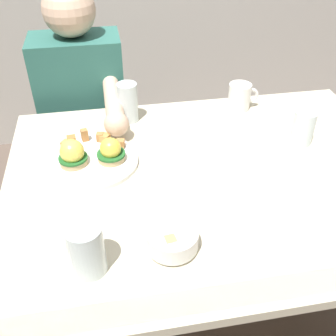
{
  "coord_description": "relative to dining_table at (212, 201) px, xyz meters",
  "views": [
    {
      "loc": [
        -0.29,
        -0.86,
        1.44
      ],
      "look_at": [
        -0.14,
        0.0,
        0.78
      ],
      "focal_mm": 42.05,
      "sensor_mm": 36.0,
      "label": 1
    }
  ],
  "objects": [
    {
      "name": "water_glass_near",
      "position": [
        -0.21,
        0.35,
        0.17
      ],
      "size": [
        0.07,
        0.07,
        0.14
      ],
      "color": "silver",
      "rests_on": "dining_table"
    },
    {
      "name": "diner_person",
      "position": [
        -0.38,
        0.6,
        0.02
      ],
      "size": [
        0.34,
        0.54,
        1.14
      ],
      "color": "#33333D",
      "rests_on": "ground_plane"
    },
    {
      "name": "coffee_mug",
      "position": [
        0.19,
        0.36,
        0.16
      ],
      "size": [
        0.11,
        0.08,
        0.09
      ],
      "color": "white",
      "rests_on": "dining_table"
    },
    {
      "name": "dining_table",
      "position": [
        0.0,
        0.0,
        0.0
      ],
      "size": [
        1.2,
        0.9,
        0.74
      ],
      "color": "beige",
      "rests_on": "ground_plane"
    },
    {
      "name": "ground_plane",
      "position": [
        0.0,
        0.0,
        -0.63
      ],
      "size": [
        6.0,
        6.0,
        0.0
      ],
      "primitive_type": "plane",
      "color": "brown"
    },
    {
      "name": "water_glass_far",
      "position": [
        0.31,
        0.11,
        0.16
      ],
      "size": [
        0.07,
        0.07,
        0.11
      ],
      "color": "silver",
      "rests_on": "dining_table"
    },
    {
      "name": "water_glass_extra",
      "position": [
        -0.36,
        -0.28,
        0.16
      ],
      "size": [
        0.08,
        0.08,
        0.13
      ],
      "color": "silver",
      "rests_on": "dining_table"
    },
    {
      "name": "fruit_bowl",
      "position": [
        -0.17,
        -0.25,
        0.14
      ],
      "size": [
        0.12,
        0.12,
        0.06
      ],
      "color": "white",
      "rests_on": "dining_table"
    },
    {
      "name": "eggs_benedict_plate",
      "position": [
        -0.35,
        0.11,
        0.13
      ],
      "size": [
        0.27,
        0.27,
        0.09
      ],
      "color": "white",
      "rests_on": "dining_table"
    }
  ]
}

